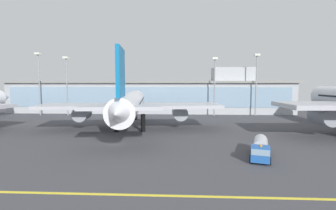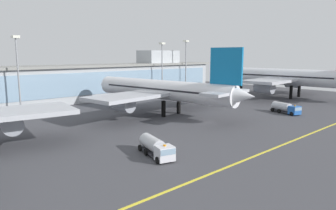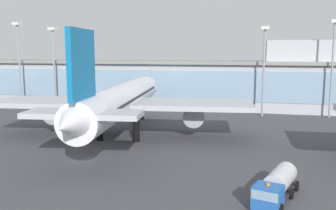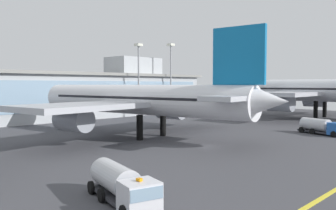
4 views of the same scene
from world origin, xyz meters
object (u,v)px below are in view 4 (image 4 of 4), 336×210
at_px(airliner_far_right, 308,91).
at_px(apron_light_mast_east, 139,68).
at_px(apron_light_mast_west, 171,68).
at_px(airliner_near_right, 138,100).
at_px(fuel_tanker_truck, 123,185).
at_px(baggage_tug_near, 323,127).

xyz_separation_m(airliner_far_right, apron_light_mast_east, (-32.98, 33.98, 6.28)).
height_order(airliner_far_right, apron_light_mast_west, apron_light_mast_west).
height_order(airliner_far_right, apron_light_mast_east, apron_light_mast_east).
xyz_separation_m(airliner_near_right, apron_light_mast_west, (39.28, 28.90, 8.06)).
bearing_deg(airliner_near_right, apron_light_mast_east, -48.38).
xyz_separation_m(fuel_tanker_truck, baggage_tug_near, (50.25, 3.51, 0.00)).
bearing_deg(baggage_tug_near, apron_light_mast_east, -161.94).
distance_m(airliner_far_right, apron_light_mast_east, 47.77).
relative_size(airliner_near_right, apron_light_mast_west, 2.48).
distance_m(fuel_tanker_truck, baggage_tug_near, 50.37).
distance_m(baggage_tug_near, apron_light_mast_west, 55.54).
distance_m(fuel_tanker_truck, apron_light_mast_west, 86.16).
relative_size(airliner_far_right, apron_light_mast_west, 2.76).
xyz_separation_m(airliner_near_right, airliner_far_right, (57.36, -6.76, 1.04)).
bearing_deg(fuel_tanker_truck, airliner_far_right, 119.57).
height_order(airliner_near_right, airliner_far_right, airliner_far_right).
bearing_deg(apron_light_mast_east, baggage_tug_near, -89.32).
xyz_separation_m(airliner_near_right, baggage_tug_near, (24.98, -23.17, -4.94)).
bearing_deg(baggage_tug_near, airliner_far_right, 134.25).
distance_m(airliner_near_right, apron_light_mast_east, 37.27).
relative_size(fuel_tanker_truck, baggage_tug_near, 1.00).
distance_m(apron_light_mast_west, apron_light_mast_east, 15.01).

